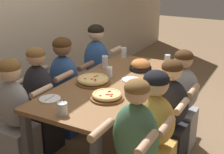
% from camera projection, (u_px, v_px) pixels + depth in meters
% --- Properties ---
extents(ground_plane, '(18.00, 18.00, 0.00)m').
position_uv_depth(ground_plane, '(112.00, 145.00, 3.48)').
color(ground_plane, '#896B4C').
rests_on(ground_plane, ground).
extents(dining_table, '(1.93, 0.83, 0.76)m').
position_uv_depth(dining_table, '(112.00, 89.00, 3.25)').
color(dining_table, brown).
rests_on(dining_table, ground).
extents(pizza_board_main, '(0.31, 0.31, 0.06)m').
position_uv_depth(pizza_board_main, '(107.00, 96.00, 2.80)').
color(pizza_board_main, brown).
rests_on(pizza_board_main, dining_table).
extents(pizza_board_second, '(0.35, 0.35, 0.06)m').
position_uv_depth(pizza_board_second, '(93.00, 80.00, 3.17)').
color(pizza_board_second, brown).
rests_on(pizza_board_second, dining_table).
extents(skillet_bowl, '(0.36, 0.25, 0.13)m').
position_uv_depth(skillet_bowl, '(141.00, 65.00, 3.55)').
color(skillet_bowl, black).
rests_on(skillet_bowl, dining_table).
extents(empty_plate_a, '(0.19, 0.19, 0.02)m').
position_uv_depth(empty_plate_a, '(131.00, 80.00, 3.26)').
color(empty_plate_a, white).
rests_on(empty_plate_a, dining_table).
extents(empty_plate_b, '(0.19, 0.19, 0.02)m').
position_uv_depth(empty_plate_b, '(50.00, 99.00, 2.80)').
color(empty_plate_b, white).
rests_on(empty_plate_b, dining_table).
extents(cocktail_glass_blue, '(0.08, 0.08, 0.13)m').
position_uv_depth(cocktail_glass_blue, '(63.00, 109.00, 2.51)').
color(cocktail_glass_blue, silver).
rests_on(cocktail_glass_blue, dining_table).
extents(drinking_glass_a, '(0.06, 0.06, 0.12)m').
position_uv_depth(drinking_glass_a, '(130.00, 89.00, 2.90)').
color(drinking_glass_a, silver).
rests_on(drinking_glass_a, dining_table).
extents(drinking_glass_b, '(0.07, 0.07, 0.14)m').
position_uv_depth(drinking_glass_b, '(105.00, 63.00, 3.62)').
color(drinking_glass_b, silver).
rests_on(drinking_glass_b, dining_table).
extents(drinking_glass_c, '(0.07, 0.07, 0.12)m').
position_uv_depth(drinking_glass_c, '(167.00, 61.00, 3.73)').
color(drinking_glass_c, silver).
rests_on(drinking_glass_c, dining_table).
extents(drinking_glass_d, '(0.07, 0.07, 0.13)m').
position_uv_depth(drinking_glass_d, '(124.00, 53.00, 4.02)').
color(drinking_glass_d, silver).
rests_on(drinking_glass_d, dining_table).
extents(drinking_glass_e, '(0.06, 0.06, 0.12)m').
position_uv_depth(drinking_glass_e, '(109.00, 73.00, 3.33)').
color(drinking_glass_e, silver).
rests_on(drinking_glass_e, dining_table).
extents(diner_far_right, '(0.51, 0.40, 1.18)m').
position_uv_depth(diner_far_right, '(97.00, 71.00, 4.19)').
color(diner_far_right, '#2D5193').
rests_on(diner_far_right, ground).
extents(diner_near_midleft, '(0.51, 0.40, 1.12)m').
position_uv_depth(diner_near_midleft, '(153.00, 136.00, 2.66)').
color(diner_near_midleft, gold).
rests_on(diner_near_midleft, ground).
extents(diner_far_left, '(0.51, 0.40, 1.12)m').
position_uv_depth(diner_far_left, '(15.00, 118.00, 2.97)').
color(diner_far_left, '#99999E').
rests_on(diner_far_left, ground).
extents(diner_far_center, '(0.51, 0.40, 1.16)m').
position_uv_depth(diner_far_center, '(65.00, 89.00, 3.60)').
color(diner_far_center, '#2D5193').
rests_on(diner_far_center, ground).
extents(diner_near_midright, '(0.51, 0.40, 1.10)m').
position_uv_depth(diner_near_midright, '(180.00, 105.00, 3.30)').
color(diner_near_midright, '#99999E').
rests_on(diner_near_midright, ground).
extents(diner_far_midleft, '(0.51, 0.40, 1.14)m').
position_uv_depth(diner_far_midleft, '(40.00, 105.00, 3.26)').
color(diner_far_midleft, '#232328').
rests_on(diner_far_midleft, ground).
extents(diner_near_center, '(0.51, 0.40, 1.10)m').
position_uv_depth(diner_near_center, '(168.00, 119.00, 3.00)').
color(diner_near_center, '#232328').
rests_on(diner_near_center, ground).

